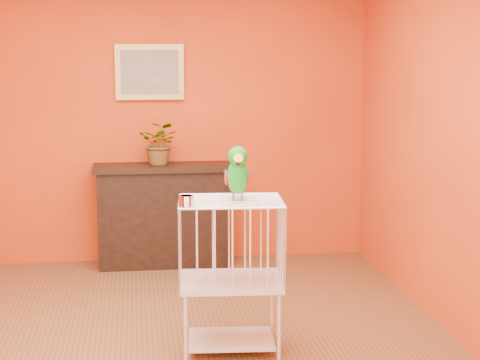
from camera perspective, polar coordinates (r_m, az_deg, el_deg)
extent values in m
plane|color=brown|center=(5.49, -5.67, -11.49)|extent=(4.50, 4.50, 0.00)
plane|color=#E34715|center=(7.42, -6.39, 4.16)|extent=(4.00, 0.00, 4.00)
plane|color=#E34715|center=(2.96, -4.64, -3.04)|extent=(4.00, 0.00, 4.00)
plane|color=#E34715|center=(5.60, 15.03, 2.37)|extent=(0.00, 4.50, 4.50)
cube|color=black|center=(7.33, -5.45, -2.69)|extent=(1.17, 0.39, 0.88)
cube|color=black|center=(7.25, -5.51, 0.90)|extent=(1.25, 0.45, 0.05)
cube|color=black|center=(7.16, -5.40, -2.97)|extent=(0.82, 0.02, 0.44)
cube|color=maroon|center=(7.30, -7.34, -3.55)|extent=(0.05, 0.18, 0.27)
cube|color=#405128|center=(7.30, -6.73, -3.54)|extent=(0.05, 0.18, 0.27)
cube|color=maroon|center=(7.30, -6.04, -3.52)|extent=(0.05, 0.18, 0.27)
cube|color=#405128|center=(7.30, -5.27, -3.51)|extent=(0.05, 0.18, 0.27)
cube|color=maroon|center=(7.31, -4.51, -3.49)|extent=(0.05, 0.18, 0.27)
imported|color=#26722D|center=(7.18, -5.68, 2.23)|extent=(0.46, 0.49, 0.30)
cube|color=gold|center=(7.37, -6.45, 7.64)|extent=(0.62, 0.03, 0.50)
cube|color=gray|center=(7.35, -6.45, 7.63)|extent=(0.52, 0.01, 0.40)
cube|color=silver|center=(5.31, -0.65, -11.25)|extent=(0.58, 0.46, 0.02)
cube|color=silver|center=(5.19, -0.66, -7.23)|extent=(0.68, 0.54, 0.04)
cube|color=silver|center=(5.07, -0.67, -1.50)|extent=(0.68, 0.54, 0.01)
cylinder|color=silver|center=(5.04, -3.89, -10.63)|extent=(0.02, 0.02, 0.45)
cylinder|color=silver|center=(5.07, 2.80, -10.52)|extent=(0.02, 0.02, 0.45)
cylinder|color=silver|center=(5.47, -3.85, -9.06)|extent=(0.02, 0.02, 0.45)
cylinder|color=silver|center=(5.49, 2.30, -8.97)|extent=(0.02, 0.02, 0.45)
cylinder|color=silver|center=(4.85, -3.85, -1.49)|extent=(0.09, 0.09, 0.06)
cylinder|color=#59544C|center=(5.04, -0.49, -1.24)|extent=(0.02, 0.02, 0.05)
cylinder|color=#59544C|center=(5.04, 0.15, -1.24)|extent=(0.02, 0.02, 0.05)
ellipsoid|color=#0E931F|center=(5.02, -0.17, 0.24)|extent=(0.15, 0.21, 0.25)
ellipsoid|color=#0E931F|center=(4.96, -0.16, 1.70)|extent=(0.13, 0.14, 0.12)
cone|color=orange|center=(4.91, -0.13, 1.46)|extent=(0.07, 0.09, 0.08)
cone|color=black|center=(4.92, -0.13, 1.22)|extent=(0.03, 0.03, 0.03)
sphere|color=black|center=(4.94, -0.64, 1.82)|extent=(0.02, 0.02, 0.02)
sphere|color=black|center=(4.94, 0.35, 1.83)|extent=(0.02, 0.02, 0.02)
ellipsoid|color=#A50C0C|center=(5.03, -0.97, 0.13)|extent=(0.04, 0.08, 0.09)
ellipsoid|color=navy|center=(5.04, 0.61, 0.14)|extent=(0.04, 0.08, 0.09)
cone|color=#0E931F|center=(5.12, -0.21, -0.55)|extent=(0.09, 0.18, 0.14)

